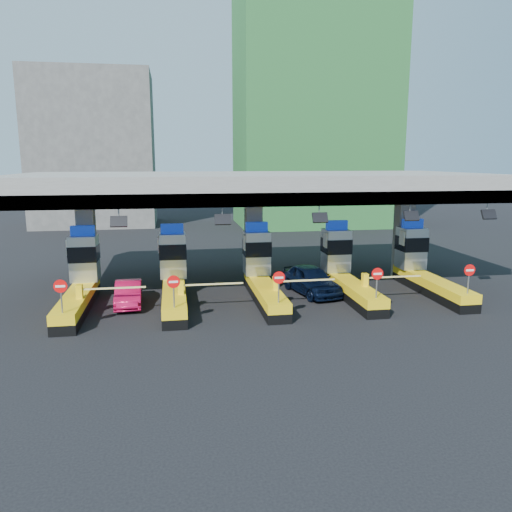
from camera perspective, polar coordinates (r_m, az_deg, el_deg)
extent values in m
plane|color=black|center=(28.92, 0.67, -4.73)|extent=(120.00, 120.00, 0.00)
cube|color=slate|center=(30.85, -0.30, 8.03)|extent=(28.00, 12.00, 1.50)
cube|color=#4C4C49|center=(25.28, 1.78, 6.49)|extent=(28.00, 0.60, 0.70)
cube|color=slate|center=(31.24, -18.72, 1.03)|extent=(1.00, 1.00, 5.50)
cube|color=slate|center=(31.22, -0.30, 1.60)|extent=(1.00, 1.00, 5.50)
cube|color=slate|center=(34.26, 16.46, 1.98)|extent=(1.00, 1.00, 5.50)
cylinder|color=slate|center=(24.97, -15.41, 4.67)|extent=(0.06, 0.06, 0.50)
cube|color=black|center=(24.81, -15.42, 3.81)|extent=(0.80, 0.38, 0.54)
cylinder|color=slate|center=(24.96, -3.88, 5.03)|extent=(0.06, 0.06, 0.50)
cube|color=black|center=(24.80, -3.83, 4.18)|extent=(0.80, 0.38, 0.54)
cylinder|color=slate|center=(25.93, 7.22, 5.19)|extent=(0.06, 0.06, 0.50)
cube|color=black|center=(25.78, 7.33, 4.37)|extent=(0.80, 0.38, 0.54)
cylinder|color=slate|center=(27.79, 17.19, 5.16)|extent=(0.06, 0.06, 0.50)
cube|color=black|center=(27.64, 17.33, 4.40)|extent=(0.80, 0.38, 0.54)
cylinder|color=slate|center=(30.07, 24.91, 5.04)|extent=(0.06, 0.06, 0.50)
cube|color=black|center=(29.94, 25.07, 4.33)|extent=(0.80, 0.38, 0.54)
cube|color=black|center=(27.93, -19.68, -5.42)|extent=(1.20, 8.00, 0.50)
cube|color=#E5B70C|center=(27.80, -19.74, -4.43)|extent=(1.20, 8.00, 0.50)
cube|color=#9EA3A8|center=(30.15, -19.02, -0.20)|extent=(1.50, 1.50, 2.60)
cube|color=black|center=(30.08, -19.06, 0.35)|extent=(1.56, 1.56, 0.90)
cube|color=#0C2DBF|center=(29.90, -19.21, 2.77)|extent=(1.30, 0.35, 0.55)
cube|color=white|center=(29.89, -20.70, 0.96)|extent=(0.06, 0.70, 0.90)
cylinder|color=slate|center=(24.16, -21.34, -4.60)|extent=(0.07, 0.07, 1.30)
cylinder|color=red|center=(23.99, -21.46, -3.23)|extent=(0.60, 0.04, 0.60)
cube|color=white|center=(23.96, -21.47, -3.25)|extent=(0.42, 0.02, 0.10)
cube|color=#E5B70C|center=(26.44, -19.52, -3.84)|extent=(0.30, 0.35, 0.70)
cube|color=white|center=(26.18, -15.97, -3.55)|extent=(3.20, 0.08, 0.08)
cube|color=black|center=(27.47, -9.32, -5.19)|extent=(1.20, 8.00, 0.50)
cube|color=#E5B70C|center=(27.33, -9.35, -4.18)|extent=(1.20, 8.00, 0.50)
cube|color=#9EA3A8|center=(29.72, -9.48, 0.10)|extent=(1.50, 1.50, 2.60)
cube|color=black|center=(29.65, -9.50, 0.66)|extent=(1.56, 1.56, 0.90)
cube|color=#0C2DBF|center=(29.47, -9.57, 3.12)|extent=(1.30, 0.35, 0.55)
cube|color=white|center=(29.32, -11.08, 1.29)|extent=(0.06, 0.70, 0.90)
cylinder|color=slate|center=(23.62, -9.37, -4.32)|extent=(0.07, 0.07, 1.30)
cylinder|color=red|center=(23.45, -9.41, -2.92)|extent=(0.60, 0.04, 0.60)
cube|color=white|center=(23.42, -9.41, -2.94)|extent=(0.42, 0.02, 0.10)
cube|color=#E5B70C|center=(26.02, -8.61, -3.56)|extent=(0.30, 0.35, 0.70)
cube|color=white|center=(26.07, -4.98, -3.22)|extent=(3.20, 0.08, 0.08)
cube|color=black|center=(27.91, 1.03, -4.78)|extent=(1.20, 8.00, 0.50)
cube|color=#E5B70C|center=(27.78, 1.03, -3.79)|extent=(1.20, 8.00, 0.50)
cube|color=#9EA3A8|center=(30.13, 0.07, 0.40)|extent=(1.50, 1.50, 2.60)
cube|color=black|center=(30.06, 0.08, 0.95)|extent=(1.56, 1.56, 0.90)
cube|color=#0C2DBF|center=(29.89, 0.07, 3.38)|extent=(1.30, 0.35, 0.55)
cube|color=white|center=(29.60, -1.36, 1.58)|extent=(0.06, 0.70, 0.90)
cylinder|color=slate|center=(24.14, 2.61, -3.85)|extent=(0.07, 0.07, 1.30)
cylinder|color=red|center=(23.96, 2.64, -2.49)|extent=(0.60, 0.04, 0.60)
cube|color=white|center=(23.94, 2.65, -2.50)|extent=(0.42, 0.02, 0.10)
cube|color=#E5B70C|center=(26.56, 2.26, -3.15)|extent=(0.30, 0.35, 0.70)
cube|color=white|center=(26.91, 5.70, -2.79)|extent=(3.20, 0.08, 0.08)
cube|color=black|center=(29.21, 10.75, -4.26)|extent=(1.20, 8.00, 0.50)
cube|color=#E5B70C|center=(29.09, 10.78, -3.31)|extent=(1.20, 8.00, 0.50)
cube|color=#9EA3A8|center=(31.34, 9.12, 0.67)|extent=(1.50, 1.50, 2.60)
cube|color=black|center=(31.27, 9.15, 1.20)|extent=(1.56, 1.56, 0.90)
cube|color=#0C2DBF|center=(31.11, 9.21, 3.53)|extent=(1.30, 0.35, 0.55)
cube|color=white|center=(30.70, 7.92, 1.81)|extent=(0.06, 0.70, 0.90)
cylinder|color=slate|center=(25.63, 13.62, -3.28)|extent=(0.07, 0.07, 1.30)
cylinder|color=red|center=(25.47, 13.71, -1.99)|extent=(0.60, 0.04, 0.60)
cube|color=white|center=(25.45, 13.73, -2.00)|extent=(0.42, 0.02, 0.10)
cube|color=#E5B70C|center=(27.98, 12.34, -2.67)|extent=(0.30, 0.35, 0.70)
cube|color=white|center=(28.61, 15.42, -2.31)|extent=(3.20, 0.08, 0.08)
cube|color=black|center=(31.27, 19.39, -3.69)|extent=(1.20, 8.00, 0.50)
cube|color=#E5B70C|center=(31.15, 19.45, -2.80)|extent=(1.20, 8.00, 0.50)
cube|color=#9EA3A8|center=(33.27, 17.31, 0.90)|extent=(1.50, 1.50, 2.60)
cube|color=black|center=(33.20, 17.36, 1.40)|extent=(1.56, 1.56, 0.90)
cube|color=#0C2DBF|center=(33.05, 17.47, 3.60)|extent=(1.30, 0.35, 0.55)
cube|color=white|center=(32.54, 16.36, 1.99)|extent=(0.06, 0.70, 0.90)
cylinder|color=slate|center=(27.95, 23.11, -2.69)|extent=(0.07, 0.07, 1.30)
cylinder|color=red|center=(27.80, 23.23, -1.50)|extent=(0.60, 0.04, 0.60)
cube|color=white|center=(27.78, 23.26, -1.51)|extent=(0.42, 0.02, 0.10)
cube|color=#E5B70C|center=(30.18, 21.20, -2.18)|extent=(0.30, 0.35, 0.70)
cube|color=white|center=(31.03, 23.83, -1.84)|extent=(3.20, 0.08, 0.08)
cube|color=#1E5926|center=(62.09, 6.63, 16.56)|extent=(18.00, 12.00, 28.00)
cube|color=#4C4C49|center=(64.07, -18.03, 11.45)|extent=(14.00, 10.00, 18.00)
imported|color=black|center=(29.70, 6.30, -2.71)|extent=(2.99, 5.24, 1.68)
imported|color=#B70E3E|center=(28.10, -14.37, -4.18)|extent=(1.55, 4.00, 1.30)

